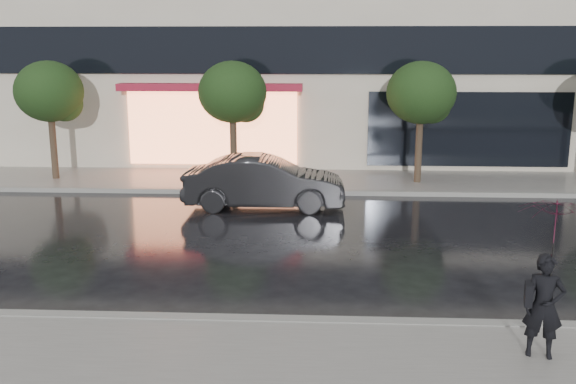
{
  "coord_description": "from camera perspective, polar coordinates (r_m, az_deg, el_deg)",
  "views": [
    {
      "loc": [
        -0.19,
        -10.62,
        4.41
      ],
      "look_at": [
        -0.85,
        2.64,
        1.4
      ],
      "focal_mm": 40.0,
      "sensor_mm": 36.0,
      "label": 1
    }
  ],
  "objects": [
    {
      "name": "ground",
      "position": [
        11.5,
        3.64,
        -9.8
      ],
      "size": [
        120.0,
        120.0,
        0.0
      ],
      "primitive_type": "plane",
      "color": "black",
      "rests_on": "ground"
    },
    {
      "name": "sidewalk_far",
      "position": [
        21.32,
        3.3,
        0.98
      ],
      "size": [
        60.0,
        3.5,
        0.12
      ],
      "primitive_type": "cube",
      "color": "slate",
      "rests_on": "ground"
    },
    {
      "name": "curb_near",
      "position": [
        10.55,
        3.71,
        -11.53
      ],
      "size": [
        60.0,
        0.25,
        0.14
      ],
      "primitive_type": "cube",
      "color": "gray",
      "rests_on": "ground"
    },
    {
      "name": "curb_far",
      "position": [
        19.61,
        3.34,
        -0.04
      ],
      "size": [
        60.0,
        0.25,
        0.14
      ],
      "primitive_type": "cube",
      "color": "gray",
      "rests_on": "ground"
    },
    {
      "name": "tree_far_west",
      "position": [
        22.47,
        -20.28,
        8.2
      ],
      "size": [
        2.2,
        2.2,
        3.99
      ],
      "color": "#33261C",
      "rests_on": "ground"
    },
    {
      "name": "tree_mid_west",
      "position": [
        20.88,
        -4.78,
        8.64
      ],
      "size": [
        2.2,
        2.2,
        3.99
      ],
      "color": "#33261C",
      "rests_on": "ground"
    },
    {
      "name": "tree_mid_east",
      "position": [
        20.96,
        11.9,
        8.43
      ],
      "size": [
        2.2,
        2.2,
        3.99
      ],
      "color": "#33261C",
      "rests_on": "ground"
    },
    {
      "name": "parked_car",
      "position": [
        17.83,
        -2.11,
        0.86
      ],
      "size": [
        4.46,
        1.57,
        1.47
      ],
      "primitive_type": "imported",
      "rotation": [
        0.0,
        0.0,
        1.57
      ],
      "color": "black",
      "rests_on": "ground"
    },
    {
      "name": "pedestrian_with_umbrella",
      "position": [
        9.52,
        22.42,
        -4.83
      ],
      "size": [
        1.23,
        1.25,
        2.29
      ],
      "rotation": [
        0.0,
        0.0,
        -0.23
      ],
      "color": "black",
      "rests_on": "sidewalk_near"
    }
  ]
}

